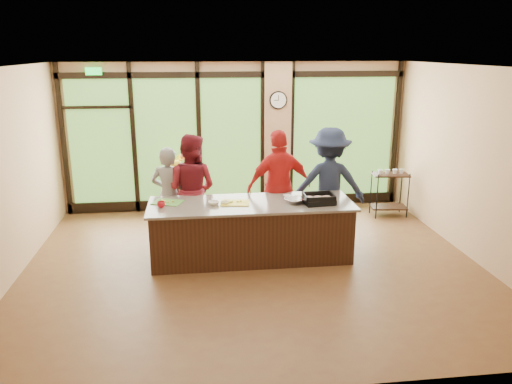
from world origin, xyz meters
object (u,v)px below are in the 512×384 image
object	(u,v)px
island_base	(251,232)
cook_right	(329,184)
roasting_pan	(319,201)
flower_stand	(176,194)
cook_left	(169,195)
bar_cart	(390,188)

from	to	relation	value
island_base	cook_right	distance (m)	1.72
roasting_pan	flower_stand	size ratio (longest dim) A/B	0.59
cook_left	roasting_pan	world-z (taller)	cook_left
cook_right	bar_cart	distance (m)	1.88
roasting_pan	island_base	bearing A→B (deg)	165.16
island_base	flower_stand	world-z (taller)	island_base
flower_stand	cook_right	bearing A→B (deg)	-53.85
island_base	cook_right	bearing A→B (deg)	27.27
island_base	cook_left	xyz separation A→B (m)	(-1.31, 0.86, 0.40)
cook_left	flower_stand	distance (m)	1.66
cook_right	flower_stand	world-z (taller)	cook_right
roasting_pan	flower_stand	distance (m)	3.52
island_base	roasting_pan	xyz separation A→B (m)	(1.04, -0.16, 0.52)
cook_left	cook_right	distance (m)	2.76
roasting_pan	flower_stand	xyz separation A→B (m)	(-2.29, 2.61, -0.57)
cook_left	cook_right	xyz separation A→B (m)	(2.76, -0.11, 0.14)
roasting_pan	bar_cart	xyz separation A→B (m)	(1.94, 1.92, -0.39)
roasting_pan	cook_left	bearing A→B (deg)	150.48
cook_left	cook_right	world-z (taller)	cook_right
island_base	bar_cart	world-z (taller)	bar_cart
cook_right	roasting_pan	bearing A→B (deg)	75.04
flower_stand	bar_cart	bearing A→B (deg)	-30.87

